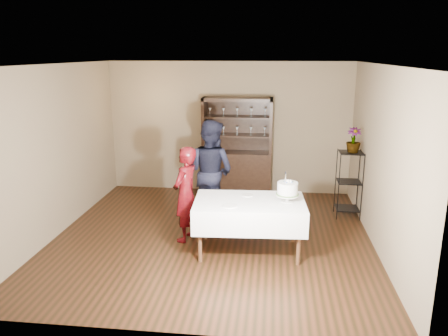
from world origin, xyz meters
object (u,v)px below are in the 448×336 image
Objects in this scene: plant_etagere at (349,182)px; man at (211,171)px; potted_plant at (354,140)px; cake_table at (249,213)px; china_hutch at (237,163)px; woman at (186,194)px; cake at (288,190)px.

plant_etagere is 2.46m from man.
cake_table is at bearing -136.27° from potted_plant.
cake_table is 1.43m from man.
china_hutch is at bearing 152.70° from potted_plant.
potted_plant reaches higher than cake_table.
woman is 3.06m from potted_plant.
woman is at bearing -154.42° from potted_plant.
china_hutch is 1.34× the size of woman.
woman reaches higher than cake_table.
plant_etagere is 2.66× the size of cake.
cake is at bearing 2.65° from cake_table.
cake_table is 0.92× the size of man.
china_hutch is 2.45m from woman.
woman is 3.32× the size of cake.
plant_etagere reaches higher than cake_table.
potted_plant is (1.69, 1.62, 0.80)m from cake_table.
potted_plant reaches higher than cake.
cake_table is 3.77× the size of potted_plant.
china_hutch reaches higher than woman.
cake is (0.54, 0.02, 0.37)m from cake_table.
cake_table is 0.65m from cake.
plant_etagere is at bearing 135.09° from woman.
man is (0.27, 0.86, 0.14)m from woman.
man is (-0.74, 1.19, 0.28)m from cake_table.
china_hutch is 1.22× the size of cake_table.
plant_etagere is 2.35m from cake_table.
man is at bearing -169.14° from plant_etagere.
woman is 3.43× the size of potted_plant.
potted_plant is (2.43, 0.43, 0.51)m from man.
cake is (1.54, -0.30, 0.23)m from woman.
cake_table is (0.41, -2.70, -0.06)m from china_hutch.
plant_etagere is 0.73× the size of cake_table.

